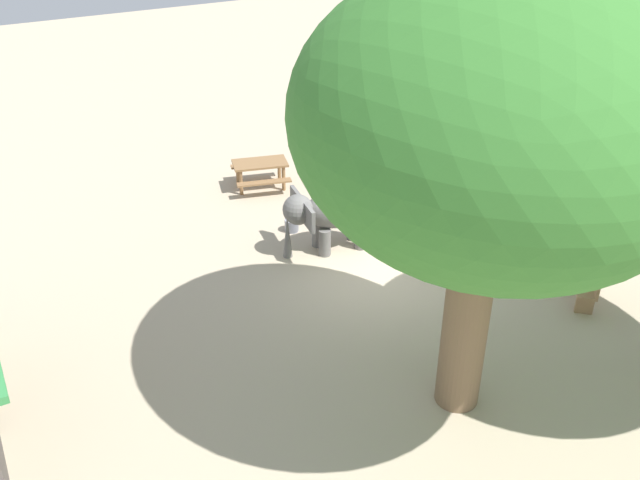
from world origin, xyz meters
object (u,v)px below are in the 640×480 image
(elephant, at_px, (330,211))
(shade_tree_main, at_px, (492,123))
(picnic_table_near, at_px, (260,169))
(person_handler, at_px, (413,180))
(wooden_bench, at_px, (587,281))
(feed_bucket, at_px, (292,225))

(elephant, distance_m, shade_tree_main, 7.00)
(picnic_table_near, bearing_deg, person_handler, -34.01)
(elephant, bearing_deg, person_handler, -159.62)
(shade_tree_main, height_order, wooden_bench, shade_tree_main)
(elephant, distance_m, picnic_table_near, 3.92)
(person_handler, relative_size, feed_bucket, 4.50)
(person_handler, relative_size, wooden_bench, 1.23)
(person_handler, bearing_deg, wooden_bench, 86.36)
(shade_tree_main, relative_size, picnic_table_near, 4.03)
(wooden_bench, bearing_deg, feed_bucket, 77.25)
(picnic_table_near, bearing_deg, elephant, -74.36)
(picnic_table_near, bearing_deg, wooden_bench, -50.83)
(person_handler, height_order, feed_bucket, person_handler)
(wooden_bench, relative_size, feed_bucket, 3.65)
(elephant, height_order, picnic_table_near, elephant)
(shade_tree_main, xyz_separation_m, picnic_table_near, (9.50, -0.61, -4.56))
(shade_tree_main, bearing_deg, wooden_bench, -75.91)
(picnic_table_near, xyz_separation_m, feed_bucket, (-2.67, 0.38, -0.43))
(elephant, height_order, shade_tree_main, shade_tree_main)
(person_handler, bearing_deg, shade_tree_main, 47.30)
(wooden_bench, bearing_deg, shade_tree_main, 145.67)
(shade_tree_main, bearing_deg, feed_bucket, -1.92)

